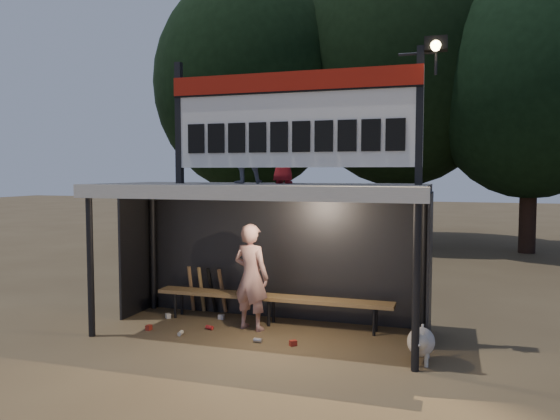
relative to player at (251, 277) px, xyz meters
name	(u,v)px	position (x,y,z in m)	size (l,w,h in m)	color
ground	(260,334)	(0.21, -0.19, -0.85)	(80.00, 80.00, 0.00)	brown
player	(251,277)	(0.00, 0.00, 0.00)	(0.62, 0.40, 1.69)	silver
child_a	(244,146)	(-0.10, -0.03, 2.06)	(0.57, 0.44, 1.17)	gray
child_b	(284,156)	(0.47, 0.22, 1.91)	(0.42, 0.28, 0.87)	maroon
dugout_shelter	(265,214)	(0.21, 0.05, 1.00)	(5.10, 2.08, 2.32)	#3B3B3D
scoreboard_assembly	(295,116)	(0.77, -0.20, 2.48)	(4.10, 0.27, 1.99)	black
bench	(271,298)	(0.21, 0.36, -0.41)	(4.00, 0.35, 0.48)	olive
tree_left	(249,84)	(-3.79, 9.81, 4.67)	(6.46, 6.46, 9.27)	black
tree_mid	(401,65)	(1.21, 11.31, 5.32)	(7.22, 7.22, 10.36)	black
tree_right	(532,83)	(5.21, 10.31, 4.34)	(6.08, 6.08, 8.72)	black
dog	(421,342)	(2.66, -0.76, -0.57)	(0.36, 0.81, 0.49)	silver
bats	(207,290)	(-1.08, 0.63, -0.42)	(0.68, 0.35, 0.84)	#926A44
litter	(209,328)	(-0.60, -0.29, -0.81)	(2.58, 1.14, 0.08)	#A3281C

